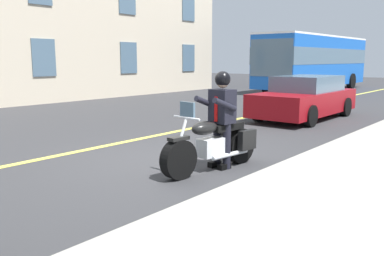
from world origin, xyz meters
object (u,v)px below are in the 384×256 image
Objects in this scene: motorcycle_main at (214,145)px; bus_far at (315,60)px; rider_main at (222,111)px; car_silver at (305,98)px.

motorcycle_main is 19.56m from bus_far.
rider_main reaches higher than car_silver.
bus_far is (-18.34, -6.12, 0.84)m from rider_main.
motorcycle_main is at bearing -5.68° from rider_main.
car_silver is at bearing 21.91° from bus_far.
motorcycle_main is at bearing 11.75° from car_silver.
rider_main is 6.95m from car_silver.
bus_far reaches higher than motorcycle_main.
motorcycle_main is 7.12m from car_silver.
rider_main is 0.38× the size of car_silver.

